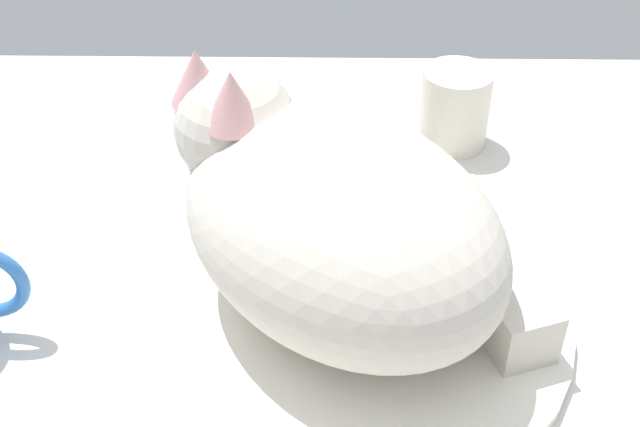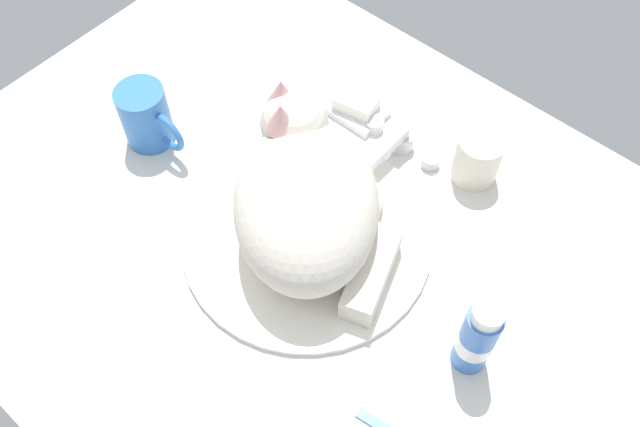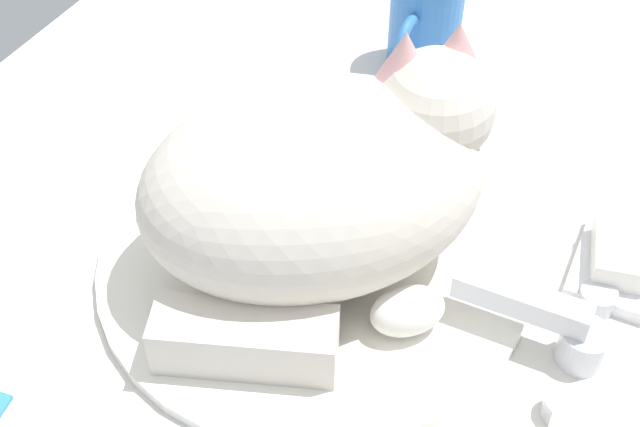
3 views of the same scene
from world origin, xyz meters
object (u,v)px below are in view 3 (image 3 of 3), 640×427
faucet (560,330)px  cat (326,182)px  coffee_mug (424,24)px  soap_bar (621,253)px

faucet → cat: size_ratio=0.42×
faucet → coffee_mug: bearing=-143.8°
coffee_mug → faucet: bearing=36.2°
faucet → soap_bar: 9.73cm
faucet → soap_bar: (-9.41, 2.44, 0.04)cm
coffee_mug → cat: bearing=5.4°
faucet → cat: bearing=-91.7°
cat → coffee_mug: size_ratio=2.72×
cat → soap_bar: 23.87cm
cat → faucet: bearing=88.3°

